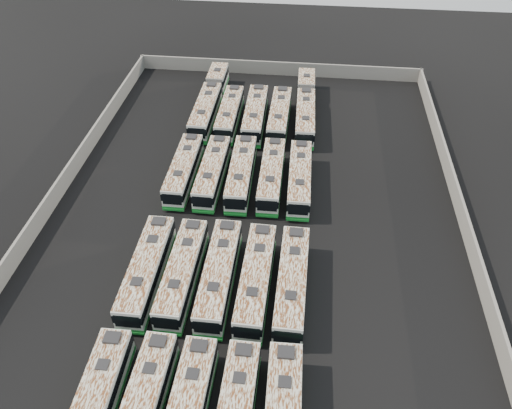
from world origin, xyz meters
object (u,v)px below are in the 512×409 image
bus_back_far_right (306,106)px  bus_midback_far_left (184,170)px  bus_back_left (230,114)px  bus_back_right (279,116)px  bus_midfront_right (256,280)px  bus_front_far_left (95,407)px  bus_midfront_center (219,275)px  bus_midfront_left (182,273)px  bus_midback_left (212,172)px  bus_midfront_far_left (147,270)px  bus_back_center (255,115)px  bus_back_far_left (210,100)px  bus_midback_far_right (300,178)px  bus_midback_center (241,173)px  bus_midback_right (271,175)px  bus_midfront_far_right (292,283)px

bus_back_far_right → bus_midback_far_left: bearing=-130.6°
bus_back_left → bus_midback_far_left: bearing=-104.4°
bus_back_right → bus_midfront_right: bearing=-89.5°
bus_back_right → bus_front_far_left: bearing=-103.1°
bus_front_far_left → bus_midfront_center: 15.12m
bus_midfront_left → bus_midback_left: bus_midfront_left is taller
bus_midfront_center → bus_midfront_right: size_ratio=1.00×
bus_midfront_far_left → bus_midback_far_left: 15.82m
bus_back_center → bus_back_far_right: (6.72, 3.34, -0.06)m
bus_back_far_left → bus_back_right: 10.66m
bus_back_left → bus_back_right: size_ratio=0.98×
bus_midback_far_right → bus_back_center: (-6.66, 13.42, 0.06)m
bus_midback_far_right → bus_back_center: 14.98m
bus_midfront_center → bus_midfront_right: bearing=-2.8°
bus_midback_left → bus_back_right: 15.14m
bus_midfront_far_left → bus_back_far_left: (-0.10, 32.51, -0.01)m
bus_midback_left → bus_midback_far_left: bearing=179.8°
bus_midback_center → bus_midback_right: size_ratio=1.02×
bus_back_far_right → bus_back_far_left: bearing=178.6°
bus_midback_left → bus_back_far_right: (10.21, 16.70, 0.02)m
bus_midfront_far_right → bus_midback_left: size_ratio=1.04×
bus_midfront_far_left → bus_back_right: bus_midfront_far_left is taller
bus_midback_far_right → bus_back_right: size_ratio=0.99×
bus_front_far_left → bus_back_right: bus_back_right is taller
bus_back_far_left → bus_back_left: 4.77m
bus_back_far_left → bus_back_far_right: size_ratio=1.03×
bus_midfront_far_left → bus_midback_center: bus_midfront_far_left is taller
bus_midfront_far_left → bus_midback_far_right: (13.44, 15.72, -0.06)m
bus_midback_right → bus_midback_left: bearing=-179.1°
bus_back_far_right → bus_midfront_right: bearing=-97.1°
bus_midfront_center → bus_back_center: size_ratio=1.00×
bus_midback_far_right → bus_midback_right: bearing=175.0°
bus_front_far_left → bus_midback_right: bearing=69.3°
bus_midfront_right → bus_midfront_far_right: 3.29m
bus_midfront_left → bus_midfront_far_left: bearing=-177.9°
bus_midback_right → bus_midfront_far_left: bearing=-123.0°
bus_midfront_far_left → bus_back_left: bus_midfront_far_left is taller
bus_midfront_right → bus_midfront_center: bearing=177.9°
bus_midback_far_left → bus_back_right: bearing=52.7°
bus_midfront_far_left → bus_midfront_far_right: size_ratio=1.00×
bus_midback_left → bus_midback_center: (3.38, 0.11, 0.04)m
bus_midfront_right → bus_back_left: 29.93m
bus_midfront_right → bus_back_center: 29.33m
bus_front_far_left → bus_back_far_left: bearing=88.7°
bus_midfront_far_right → bus_back_far_left: (-13.57, 32.53, -0.01)m
bus_midfront_center → bus_back_far_left: size_ratio=0.65×
bus_midback_far_right → bus_back_far_left: (-13.55, 16.79, 0.05)m
bus_midfront_left → bus_midfront_center: (3.43, 0.08, 0.04)m
bus_midfront_right → bus_back_far_right: 32.64m
bus_back_far_left → bus_back_left: bearing=-45.3°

